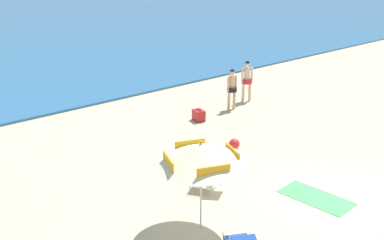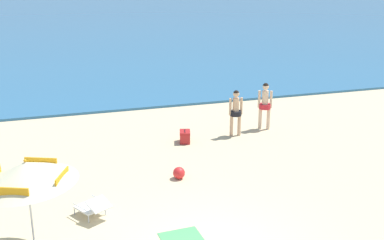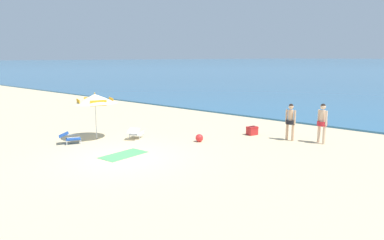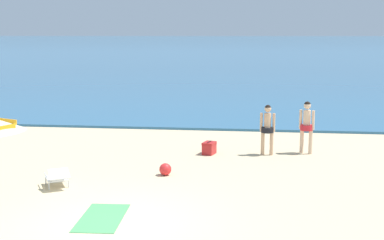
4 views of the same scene
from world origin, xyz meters
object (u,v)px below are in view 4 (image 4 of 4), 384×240
Objects in this scene: person_standing_beside at (267,126)px; beach_ball at (165,169)px; cooler_box at (209,148)px; beach_towel at (102,218)px; lounge_chair_beside_umbrella at (58,177)px; person_standing_near_shore at (307,124)px.

person_standing_beside reaches higher than beach_ball.
cooler_box is 6.54m from beach_towel.
lounge_chair_beside_umbrella is 2.95m from beach_ball.
beach_towel is at bearing -102.12° from beach_ball.
cooler_box reaches higher than beach_ball.
beach_ball is (-0.98, -2.75, -0.03)m from cooler_box.
beach_ball is at bearing 77.88° from beach_towel.
person_standing_beside is 4.82× the size of beach_ball.
lounge_chair_beside_umbrella is at bearing -149.81° from beach_ball.
lounge_chair_beside_umbrella reaches higher than cooler_box.
beach_ball is (2.54, 1.48, -0.10)m from lounge_chair_beside_umbrella.
beach_ball is (-4.13, -3.23, -0.83)m from person_standing_near_shore.
lounge_chair_beside_umbrella is 8.20m from person_standing_near_shore.
beach_ball reaches higher than beach_towel.
lounge_chair_beside_umbrella is 0.57× the size of beach_towel.
lounge_chair_beside_umbrella is 2.75m from beach_towel.
cooler_box is (3.52, 4.23, -0.07)m from lounge_chair_beside_umbrella.
person_standing_beside is at bearing -164.14° from person_standing_near_shore.
cooler_box is (-3.15, -0.48, -0.80)m from person_standing_near_shore.
beach_ball is at bearing -141.98° from person_standing_near_shore.
cooler_box reaches higher than beach_towel.
beach_towel is at bearing -125.80° from person_standing_near_shore.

